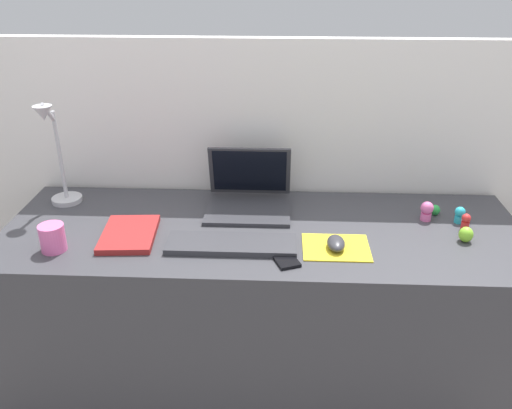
# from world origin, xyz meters

# --- Properties ---
(ground_plane) EXTENTS (6.00, 6.00, 0.00)m
(ground_plane) POSITION_xyz_m (0.00, 0.00, 0.00)
(ground_plane) COLOR slate
(back_wall) EXTENTS (2.95, 0.05, 1.31)m
(back_wall) POSITION_xyz_m (0.00, 0.35, 0.66)
(back_wall) COLOR silver
(back_wall) RESTS_ON ground_plane
(desk) EXTENTS (1.75, 0.63, 0.74)m
(desk) POSITION_xyz_m (0.00, 0.00, 0.37)
(desk) COLOR #38383D
(desk) RESTS_ON ground_plane
(laptop) EXTENTS (0.30, 0.27, 0.21)m
(laptop) POSITION_xyz_m (-0.06, 0.17, 0.79)
(laptop) COLOR #333338
(laptop) RESTS_ON desk
(keyboard) EXTENTS (0.41, 0.13, 0.02)m
(keyboard) POSITION_xyz_m (-0.09, -0.13, 0.75)
(keyboard) COLOR #333338
(keyboard) RESTS_ON desk
(mousepad) EXTENTS (0.21, 0.17, 0.00)m
(mousepad) POSITION_xyz_m (0.24, -0.12, 0.74)
(mousepad) COLOR yellow
(mousepad) RESTS_ON desk
(mouse) EXTENTS (0.06, 0.10, 0.03)m
(mouse) POSITION_xyz_m (0.23, -0.12, 0.76)
(mouse) COLOR #333338
(mouse) RESTS_ON mousepad
(cell_phone) EXTENTS (0.11, 0.14, 0.01)m
(cell_phone) POSITION_xyz_m (0.07, -0.19, 0.74)
(cell_phone) COLOR black
(cell_phone) RESTS_ON desk
(desk_lamp) EXTENTS (0.11, 0.16, 0.39)m
(desk_lamp) POSITION_xyz_m (-0.74, 0.15, 0.92)
(desk_lamp) COLOR #B7B7BC
(desk_lamp) RESTS_ON desk
(notebook_pad) EXTENTS (0.19, 0.25, 0.02)m
(notebook_pad) POSITION_xyz_m (-0.43, -0.08, 0.75)
(notebook_pad) COLOR maroon
(notebook_pad) RESTS_ON desk
(coffee_mug) EXTENTS (0.08, 0.08, 0.09)m
(coffee_mug) POSITION_xyz_m (-0.65, -0.17, 0.78)
(coffee_mug) COLOR pink
(coffee_mug) RESTS_ON desk
(toy_figurine_red) EXTENTS (0.03, 0.03, 0.06)m
(toy_figurine_red) POSITION_xyz_m (0.68, 0.03, 0.77)
(toy_figurine_red) COLOR red
(toy_figurine_red) RESTS_ON desk
(toy_figurine_green) EXTENTS (0.03, 0.03, 0.04)m
(toy_figurine_green) POSITION_xyz_m (0.60, 0.13, 0.76)
(toy_figurine_green) COLOR green
(toy_figurine_green) RESTS_ON desk
(toy_figurine_pink) EXTENTS (0.04, 0.04, 0.07)m
(toy_figurine_pink) POSITION_xyz_m (0.56, 0.09, 0.78)
(toy_figurine_pink) COLOR pink
(toy_figurine_pink) RESTS_ON desk
(toy_figurine_lime) EXTENTS (0.05, 0.05, 0.05)m
(toy_figurine_lime) POSITION_xyz_m (0.65, -0.06, 0.77)
(toy_figurine_lime) COLOR #8CDB33
(toy_figurine_lime) RESTS_ON desk
(toy_figurine_cyan) EXTENTS (0.04, 0.04, 0.06)m
(toy_figurine_cyan) POSITION_xyz_m (0.67, 0.08, 0.77)
(toy_figurine_cyan) COLOR #28B7CC
(toy_figurine_cyan) RESTS_ON desk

